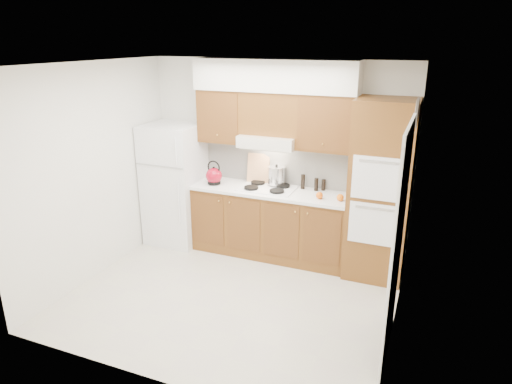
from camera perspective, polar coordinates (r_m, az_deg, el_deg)
floor at (r=5.45m, az=-3.05°, el=-12.82°), size 3.60×3.60×0.00m
ceiling at (r=4.65m, az=-3.62°, el=15.65°), size 3.60×3.60×0.00m
wall_back at (r=6.23m, az=2.58°, el=4.33°), size 3.60×0.02×2.60m
wall_left at (r=5.86m, az=-19.45°, el=2.34°), size 0.02×3.00×2.60m
wall_right at (r=4.47m, az=18.08°, el=-2.49°), size 0.02×3.00×2.60m
fridge at (r=6.63m, az=-10.06°, el=1.00°), size 0.75×0.72×1.72m
base_cabinets at (r=6.22m, az=1.76°, el=-3.94°), size 2.11×0.60×0.90m
countertop at (r=6.05m, az=1.77°, el=0.14°), size 2.13×0.62×0.04m
backsplash at (r=6.22m, az=2.74°, el=3.56°), size 2.11×0.03×0.56m
oven_cabinet at (r=5.67m, az=15.27°, el=0.10°), size 0.70×0.65×2.20m
upper_cab_left at (r=6.23m, az=-4.15°, el=9.49°), size 0.63×0.33×0.70m
upper_cab_right at (r=5.76m, az=8.90°, el=8.54°), size 0.73×0.33×0.70m
range_hood at (r=5.96m, az=1.67°, el=6.41°), size 0.75×0.45×0.15m
upper_cab_over_hood at (r=5.96m, az=1.90°, el=9.82°), size 0.75×0.33×0.55m
soffit at (r=5.87m, az=2.37°, el=14.35°), size 2.13×0.36×0.40m
cooktop at (r=6.07m, az=1.40°, el=0.48°), size 0.74×0.50×0.01m
doorway at (r=4.25m, az=17.18°, el=-7.23°), size 0.02×0.90×2.10m
wall_clock at (r=4.80m, az=19.49°, el=9.32°), size 0.02×0.30×0.30m
kettle at (r=6.24m, az=-5.28°, el=2.03°), size 0.27×0.27×0.22m
cutting_board at (r=6.28m, az=0.29°, el=2.97°), size 0.32×0.14×0.41m
stock_pot at (r=6.14m, az=2.56°, el=2.07°), size 0.26×0.26×0.23m
condiment_a at (r=6.07m, az=5.89°, el=1.29°), size 0.07×0.07×0.20m
condiment_b at (r=6.02m, az=7.54°, el=0.95°), size 0.06×0.06×0.17m
condiment_c at (r=6.05m, az=8.42°, el=0.89°), size 0.07×0.07×0.15m
orange_near at (r=5.69m, az=10.49°, el=-0.69°), size 0.11×0.11×0.09m
orange_far at (r=5.73m, az=7.94°, el=-0.43°), size 0.11×0.11×0.09m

